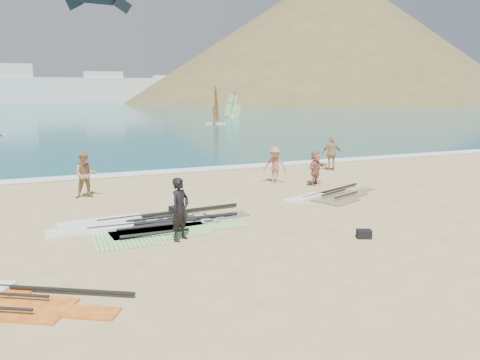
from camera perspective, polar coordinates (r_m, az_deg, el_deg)
name	(u,v)px	position (r m, az deg, el deg)	size (l,w,h in m)	color
ground	(307,233)	(14.67, 8.19, -6.44)	(300.00, 300.00, 0.00)	#D3B37B
sea	(76,105)	(144.30, -19.40, 8.65)	(300.00, 240.00, 0.06)	#0D595F
surf_line	(194,170)	(25.75, -5.64, 1.18)	(300.00, 1.20, 0.04)	white
far_town	(18,89)	(162.29, -25.46, 9.99)	(160.00, 8.00, 12.00)	white
headland_main	(332,102)	(169.37, 11.09, 9.32)	(143.00, 143.00, 45.00)	brown
headland_minor	(393,100)	(198.24, 18.12, 9.20)	(70.00, 70.00, 28.00)	brown
rig_grey	(143,222)	(15.89, -11.78, -5.00)	(6.35, 2.59, 0.20)	#29292C
rig_green	(134,231)	(14.97, -12.80, -6.04)	(6.20, 2.42, 0.20)	#4AD62E
rig_orange	(326,197)	(19.48, 10.50, -2.00)	(4.95, 3.04, 0.19)	#FF6609
gear_bag_near	(177,210)	(16.73, -7.68, -3.68)	(0.49, 0.36, 0.31)	black
gear_bag_far	(364,234)	(14.51, 14.88, -6.38)	(0.43, 0.30, 0.26)	black
person_wetsuit	(180,209)	(13.75, -7.31, -3.55)	(0.68, 0.45, 1.87)	black
beachgoer_left	(86,175)	(20.03, -18.30, 0.57)	(0.91, 0.71, 1.87)	#9F754F
beachgoer_mid	(275,165)	(22.06, 4.26, 1.84)	(1.12, 0.64, 1.74)	#B26453
beachgoer_back	(332,154)	(25.95, 11.11, 3.18)	(1.09, 0.45, 1.86)	tan
beachgoer_right	(316,168)	(21.89, 9.22, 1.48)	(1.49, 0.47, 1.60)	#AD6455
windsurfer_centre	(216,113)	(59.63, -2.95, 8.11)	(2.66, 2.79, 4.84)	white
windsurfer_right	(233,110)	(73.82, -0.89, 8.54)	(2.40, 2.24, 4.02)	white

